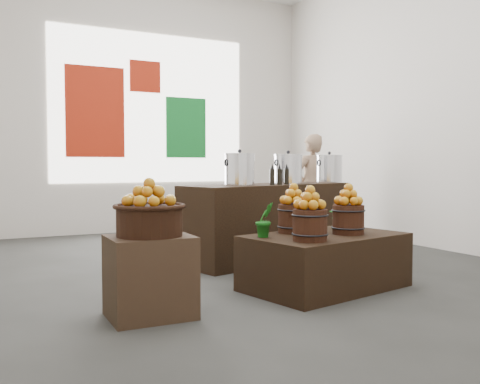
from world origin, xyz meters
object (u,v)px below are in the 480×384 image
counter (268,222)px  stock_pot_right (329,169)px  shopper (311,187)px  crate (150,277)px  display_table (325,261)px  stock_pot_left (240,170)px  wicker_basket (150,221)px  stock_pot_center (288,170)px

counter → stock_pot_right: 1.25m
counter → shopper: size_ratio=1.38×
crate → display_table: bearing=5.4°
stock_pot_left → shopper: shopper is taller
crate → shopper: size_ratio=0.38×
stock_pot_left → display_table: bearing=-83.9°
display_table → wicker_basket: bearing=173.7°
wicker_basket → display_table: 1.71m
wicker_basket → counter: 2.52m
display_table → counter: 1.51m
stock_pot_left → crate: bearing=-134.4°
stock_pot_center → crate: bearing=-142.5°
stock_pot_right → shopper: 1.00m
crate → stock_pot_center: (2.23, 1.72, 0.74)m
shopper → stock_pot_right: bearing=62.5°
shopper → wicker_basket: bearing=33.8°
display_table → shopper: 3.20m
stock_pot_center → stock_pot_right: (0.74, 0.20, 0.00)m
crate → display_table: crate is taller
crate → stock_pot_center: stock_pot_center is taller
wicker_basket → stock_pot_center: stock_pot_center is taller
stock_pot_left → stock_pot_right: bearing=14.8°
stock_pot_left → stock_pot_center: size_ratio=1.00×
counter → stock_pot_left: stock_pot_left is taller
counter → stock_pot_right: bearing=0.0°
display_table → stock_pot_center: 1.85m
display_table → shopper: size_ratio=0.90×
stock_pot_right → display_table: bearing=-127.3°
wicker_basket → stock_pot_center: bearing=37.5°
stock_pot_center → stock_pot_right: same height
crate → stock_pot_left: size_ratio=1.79×
display_table → stock_pot_right: (1.34, 1.76, 0.79)m
counter → crate: bearing=-154.3°
crate → stock_pot_right: (2.98, 1.91, 0.74)m
crate → stock_pot_left: stock_pot_left is taller
crate → stock_pot_center: 2.91m
stock_pot_left → stock_pot_right: 1.54m
crate → stock_pot_right: 3.61m
wicker_basket → counter: bearing=40.5°
stock_pot_left → wicker_basket: bearing=-134.4°
wicker_basket → stock_pot_left: 2.16m
display_table → stock_pot_left: 1.58m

